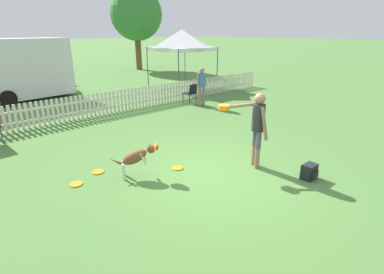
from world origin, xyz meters
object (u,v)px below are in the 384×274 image
(leaping_dog, at_px, (137,156))
(tree_left_grove, at_px, (136,14))
(frisbee_near_dog, at_px, (76,184))
(folding_chair_blue_left, at_px, (191,92))
(frisbee_midfield, at_px, (177,168))
(handler_person, at_px, (255,121))
(equipment_trailer, at_px, (9,69))
(canopy_tent_main, at_px, (182,40))
(frisbee_near_handler, at_px, (98,172))
(backpack_on_grass, at_px, (309,172))
(spectator_standing, at_px, (202,83))

(leaping_dog, relative_size, tree_left_grove, 0.16)
(frisbee_near_dog, bearing_deg, folding_chair_blue_left, 30.37)
(frisbee_midfield, bearing_deg, tree_left_grove, 60.28)
(handler_person, xyz_separation_m, equipment_trailer, (-2.39, 11.55, 0.31))
(leaping_dog, xyz_separation_m, canopy_tent_main, (7.67, 7.64, 2.05))
(frisbee_near_handler, bearing_deg, folding_chair_blue_left, 31.17)
(handler_person, xyz_separation_m, folding_chair_blue_left, (3.18, 5.74, -0.58))
(handler_person, relative_size, folding_chair_blue_left, 2.00)
(canopy_tent_main, bearing_deg, frisbee_near_handler, -140.11)
(backpack_on_grass, xyz_separation_m, canopy_tent_main, (4.99, 10.18, 2.36))
(frisbee_near_handler, bearing_deg, spectator_standing, 26.63)
(backpack_on_grass, bearing_deg, tree_left_grove, 67.82)
(leaping_dog, distance_m, frisbee_midfield, 1.03)
(frisbee_near_handler, xyz_separation_m, canopy_tent_main, (8.25, 6.89, 2.51))
(leaping_dog, height_order, backpack_on_grass, leaping_dog)
(canopy_tent_main, bearing_deg, equipment_trailer, 161.79)
(folding_chair_blue_left, relative_size, spectator_standing, 0.54)
(frisbee_midfield, relative_size, canopy_tent_main, 0.09)
(tree_left_grove, bearing_deg, frisbee_near_dog, -126.07)
(leaping_dog, bearing_deg, backpack_on_grass, 77.53)
(folding_chair_blue_left, bearing_deg, tree_left_grove, -117.91)
(frisbee_midfield, bearing_deg, folding_chair_blue_left, 45.64)
(folding_chair_blue_left, bearing_deg, leaping_dog, 33.41)
(handler_person, height_order, equipment_trailer, equipment_trailer)
(backpack_on_grass, bearing_deg, frisbee_midfield, 128.49)
(frisbee_midfield, xyz_separation_m, backpack_on_grass, (1.80, -2.26, 0.15))
(backpack_on_grass, distance_m, folding_chair_blue_left, 7.47)
(handler_person, height_order, frisbee_midfield, handler_person)
(leaping_dog, height_order, equipment_trailer, equipment_trailer)
(canopy_tent_main, relative_size, equipment_trailer, 0.54)
(frisbee_near_dog, height_order, frisbee_midfield, same)
(handler_person, xyz_separation_m, frisbee_near_handler, (-2.85, 2.09, -1.09))
(spectator_standing, bearing_deg, leaping_dog, 52.00)
(handler_person, height_order, frisbee_near_handler, handler_person)
(frisbee_near_dog, relative_size, frisbee_midfield, 1.00)
(spectator_standing, bearing_deg, canopy_tent_main, -102.14)
(canopy_tent_main, bearing_deg, backpack_on_grass, -116.13)
(frisbee_near_dog, bearing_deg, canopy_tent_main, 38.87)
(backpack_on_grass, distance_m, spectator_standing, 6.98)
(frisbee_near_dog, bearing_deg, frisbee_near_handler, 21.50)
(frisbee_near_handler, distance_m, frisbee_midfield, 1.78)
(handler_person, relative_size, spectator_standing, 1.09)
(frisbee_near_dog, bearing_deg, backpack_on_grass, -38.46)
(tree_left_grove, bearing_deg, leaping_dog, -122.38)
(handler_person, distance_m, frisbee_near_dog, 4.06)
(handler_person, relative_size, frisbee_midfield, 6.63)
(canopy_tent_main, bearing_deg, handler_person, -121.01)
(backpack_on_grass, distance_m, tree_left_grove, 20.82)
(frisbee_midfield, xyz_separation_m, canopy_tent_main, (6.79, 7.92, 2.51))
(handler_person, height_order, folding_chair_blue_left, handler_person)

